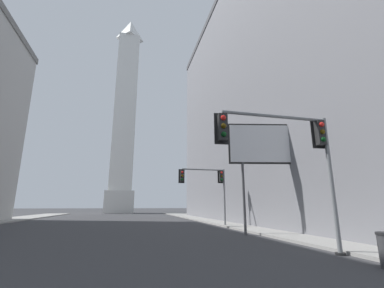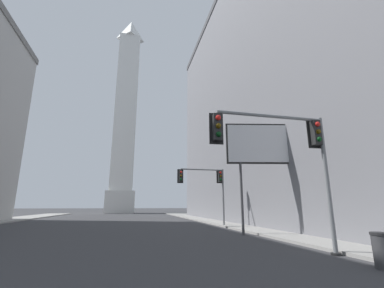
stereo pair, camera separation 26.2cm
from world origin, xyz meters
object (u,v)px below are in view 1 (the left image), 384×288
object	(u,v)px
obelisk	(125,113)
traffic_light_mid_right	(209,182)
billboard_sign	(269,146)
traffic_light_near_right	(292,146)

from	to	relation	value
obelisk	traffic_light_mid_right	size ratio (longest dim) A/B	10.48
traffic_light_mid_right	billboard_sign	bearing A→B (deg)	-73.49
obelisk	traffic_light_mid_right	distance (m)	52.74
traffic_light_near_right	billboard_sign	xyz separation A→B (m)	(3.07, 7.05, 1.71)
obelisk	traffic_light_near_right	xyz separation A→B (m)	(8.87, -61.02, -22.73)
obelisk	traffic_light_near_right	bearing A→B (deg)	-81.73
billboard_sign	traffic_light_near_right	bearing A→B (deg)	-113.55
traffic_light_near_right	traffic_light_mid_right	xyz separation A→B (m)	(0.85, 14.56, -0.28)
traffic_light_mid_right	billboard_sign	size ratio (longest dim) A/B	0.70
traffic_light_mid_right	billboard_sign	world-z (taller)	billboard_sign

